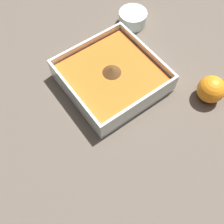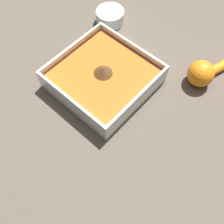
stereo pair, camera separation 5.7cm
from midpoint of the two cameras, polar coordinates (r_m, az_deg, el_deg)
name	(u,v)px [view 2 (the right image)]	position (r m, az deg, el deg)	size (l,w,h in m)	color
ground_plane	(120,75)	(0.66, -0.70, 7.82)	(4.00, 4.00, 0.00)	brown
square_dish	(103,78)	(0.63, -4.49, 7.15)	(0.22, 0.22, 0.06)	silver
spice_bowl	(110,17)	(0.78, -2.65, 19.80)	(0.08, 0.08, 0.04)	silver
lemon_squeezer	(205,72)	(0.66, 17.27, 8.11)	(0.08, 0.16, 0.06)	orange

